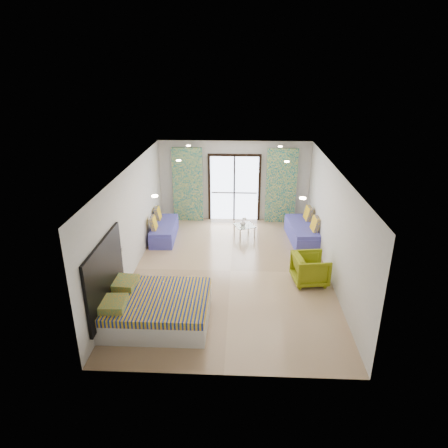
{
  "coord_description": "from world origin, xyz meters",
  "views": [
    {
      "loc": [
        0.26,
        -9.17,
        5.02
      ],
      "look_at": [
        -0.19,
        0.4,
        1.15
      ],
      "focal_mm": 32.0,
      "sensor_mm": 36.0,
      "label": 1
    }
  ],
  "objects_px": {
    "daybed_right": "(303,232)",
    "coffee_table": "(244,226)",
    "bed": "(156,308)",
    "daybed_left": "(164,230)",
    "armchair": "(310,268)"
  },
  "relations": [
    {
      "from": "daybed_left",
      "to": "armchair",
      "type": "height_order",
      "value": "daybed_left"
    },
    {
      "from": "daybed_right",
      "to": "armchair",
      "type": "xyz_separation_m",
      "value": [
        -0.16,
        -2.53,
        0.12
      ]
    },
    {
      "from": "daybed_left",
      "to": "daybed_right",
      "type": "xyz_separation_m",
      "value": [
        4.23,
        0.03,
        0.02
      ]
    },
    {
      "from": "daybed_left",
      "to": "coffee_table",
      "type": "distance_m",
      "value": 2.49
    },
    {
      "from": "daybed_left",
      "to": "armchair",
      "type": "bearing_deg",
      "value": -34.13
    },
    {
      "from": "daybed_left",
      "to": "armchair",
      "type": "distance_m",
      "value": 4.78
    },
    {
      "from": "bed",
      "to": "armchair",
      "type": "height_order",
      "value": "armchair"
    },
    {
      "from": "daybed_left",
      "to": "coffee_table",
      "type": "bearing_deg",
      "value": 3.41
    },
    {
      "from": "bed",
      "to": "daybed_left",
      "type": "distance_m",
      "value": 4.29
    },
    {
      "from": "daybed_left",
      "to": "armchair",
      "type": "relative_size",
      "value": 2.17
    },
    {
      "from": "bed",
      "to": "daybed_right",
      "type": "bearing_deg",
      "value": 49.9
    },
    {
      "from": "daybed_right",
      "to": "coffee_table",
      "type": "height_order",
      "value": "daybed_right"
    },
    {
      "from": "daybed_right",
      "to": "daybed_left",
      "type": "bearing_deg",
      "value": 175.32
    },
    {
      "from": "bed",
      "to": "daybed_left",
      "type": "height_order",
      "value": "daybed_left"
    },
    {
      "from": "coffee_table",
      "to": "armchair",
      "type": "relative_size",
      "value": 0.89
    }
  ]
}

